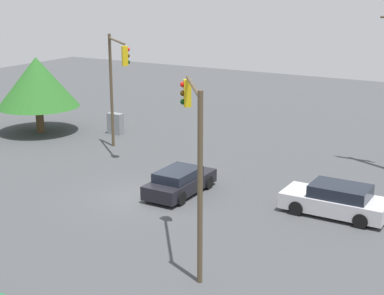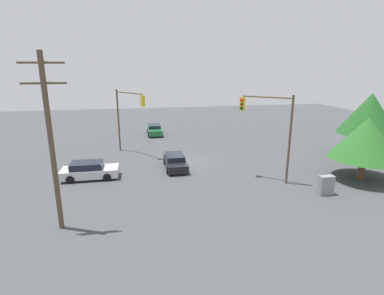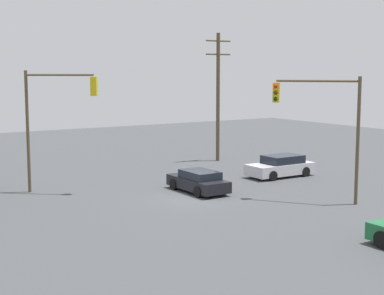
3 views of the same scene
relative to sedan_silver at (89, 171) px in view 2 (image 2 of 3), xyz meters
name	(u,v)px [view 2 (image 2 of 3)]	position (x,y,z in m)	size (l,w,h in m)	color
ground_plane	(187,163)	(-8.58, -2.46, -0.67)	(80.00, 80.00, 0.00)	#424447
sedan_silver	(89,171)	(0.00, 0.00, 0.00)	(4.53, 2.03, 1.40)	silver
sedan_dark	(175,162)	(-7.27, -1.21, -0.06)	(1.88, 4.17, 1.26)	black
sedan_green	(154,130)	(-6.34, -15.50, -0.02)	(1.92, 4.37, 1.34)	#1E6638
traffic_signal_main	(271,123)	(-14.21, 3.05, 4.05)	(3.31, 2.81, 6.91)	brown
traffic_signal_cross	(127,111)	(-3.15, -6.88, 3.88)	(2.89, 3.76, 6.61)	brown
utility_pole_tall	(51,140)	(0.51, 7.86, 4.47)	(2.20, 0.28, 9.72)	brown
electrical_cabinet	(326,185)	(-17.13, 6.50, 0.03)	(1.06, 0.52, 1.41)	gray
tree_right	(370,114)	(-26.59, -1.16, 3.76)	(5.66, 5.66, 6.46)	#4C3823
tree_behind	(367,138)	(-21.83, 4.28, 2.75)	(5.46, 5.46, 5.11)	brown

